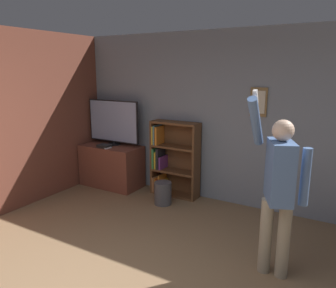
{
  "coord_description": "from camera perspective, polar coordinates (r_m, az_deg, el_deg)",
  "views": [
    {
      "loc": [
        1.85,
        -1.64,
        2.11
      ],
      "look_at": [
        -0.35,
        2.13,
        1.11
      ],
      "focal_mm": 35.0,
      "sensor_mm": 36.0,
      "label": 1
    }
  ],
  "objects": [
    {
      "name": "wall_side_brick",
      "position": [
        5.51,
        -23.44,
        3.93
      ],
      "size": [
        0.06,
        4.75,
        2.7
      ],
      "color": "brown",
      "rests_on": "ground_plane"
    },
    {
      "name": "remote_loose",
      "position": [
        5.81,
        -10.4,
        -0.68
      ],
      "size": [
        0.05,
        0.14,
        0.02
      ],
      "color": "white",
      "rests_on": "tv_ledge"
    },
    {
      "name": "person",
      "position": [
        3.44,
        18.71,
        -6.72
      ],
      "size": [
        0.56,
        0.55,
        1.93
      ],
      "rotation": [
        0.0,
        0.0,
        -1.17
      ],
      "color": "gray",
      "rests_on": "ground_plane"
    },
    {
      "name": "wall_back",
      "position": [
        5.22,
        9.19,
        4.39
      ],
      "size": [
        7.06,
        0.09,
        2.7
      ],
      "color": "gray",
      "rests_on": "ground_plane"
    },
    {
      "name": "waste_bin",
      "position": [
        5.27,
        -0.9,
        -8.55
      ],
      "size": [
        0.27,
        0.27,
        0.36
      ],
      "color": "#4C4C51",
      "rests_on": "ground_plane"
    },
    {
      "name": "television",
      "position": [
        6.01,
        -9.48,
        3.78
      ],
      "size": [
        1.07,
        0.22,
        0.81
      ],
      "color": "black",
      "rests_on": "tv_ledge"
    },
    {
      "name": "bookshelf",
      "position": [
        5.56,
        0.54,
        -2.75
      ],
      "size": [
        0.83,
        0.28,
        1.27
      ],
      "color": "brown",
      "rests_on": "ground_plane"
    },
    {
      "name": "game_console",
      "position": [
        5.89,
        -11.04,
        -0.36
      ],
      "size": [
        0.22,
        0.17,
        0.05
      ],
      "color": "black",
      "rests_on": "tv_ledge"
    },
    {
      "name": "tv_ledge",
      "position": [
        6.12,
        -9.76,
        -3.74
      ],
      "size": [
        1.11,
        0.57,
        0.75
      ],
      "color": "brown",
      "rests_on": "ground_plane"
    }
  ]
}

